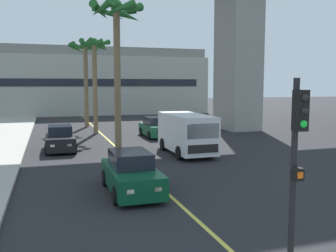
{
  "coord_description": "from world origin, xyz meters",
  "views": [
    {
      "loc": [
        -4.17,
        0.94,
        4.07
      ],
      "look_at": [
        0.0,
        14.0,
        2.57
      ],
      "focal_mm": 40.16,
      "sensor_mm": 36.0,
      "label": 1
    }
  ],
  "objects_px": {
    "car_queue_third": "(155,128)",
    "palm_tree_near_median": "(117,31)",
    "car_queue_front": "(60,139)",
    "traffic_light_median_near": "(296,157)",
    "car_queue_second": "(131,174)",
    "palm_tree_mid_median": "(94,58)",
    "delivery_van": "(186,132)",
    "palm_tree_far_median": "(85,58)"
  },
  "relations": [
    {
      "from": "palm_tree_near_median",
      "to": "palm_tree_far_median",
      "type": "bearing_deg",
      "value": 89.63
    },
    {
      "from": "car_queue_front",
      "to": "delivery_van",
      "type": "relative_size",
      "value": 0.78
    },
    {
      "from": "palm_tree_near_median",
      "to": "traffic_light_median_near",
      "type": "bearing_deg",
      "value": -85.79
    },
    {
      "from": "car_queue_second",
      "to": "palm_tree_near_median",
      "type": "xyz_separation_m",
      "value": [
        0.52,
        5.49,
        6.04
      ]
    },
    {
      "from": "traffic_light_median_near",
      "to": "car_queue_second",
      "type": "bearing_deg",
      "value": 100.89
    },
    {
      "from": "palm_tree_mid_median",
      "to": "car_queue_third",
      "type": "bearing_deg",
      "value": -38.3
    },
    {
      "from": "traffic_light_median_near",
      "to": "palm_tree_mid_median",
      "type": "distance_m",
      "value": 25.97
    },
    {
      "from": "car_queue_second",
      "to": "palm_tree_mid_median",
      "type": "relative_size",
      "value": 0.52
    },
    {
      "from": "car_queue_second",
      "to": "car_queue_third",
      "type": "distance_m",
      "value": 15.42
    },
    {
      "from": "car_queue_second",
      "to": "car_queue_third",
      "type": "height_order",
      "value": "same"
    },
    {
      "from": "car_queue_front",
      "to": "palm_tree_mid_median",
      "type": "height_order",
      "value": "palm_tree_mid_median"
    },
    {
      "from": "delivery_van",
      "to": "traffic_light_median_near",
      "type": "bearing_deg",
      "value": -102.63
    },
    {
      "from": "car_queue_third",
      "to": "palm_tree_far_median",
      "type": "height_order",
      "value": "palm_tree_far_median"
    },
    {
      "from": "palm_tree_far_median",
      "to": "car_queue_front",
      "type": "bearing_deg",
      "value": -102.55
    },
    {
      "from": "delivery_van",
      "to": "palm_tree_far_median",
      "type": "bearing_deg",
      "value": 104.05
    },
    {
      "from": "car_queue_second",
      "to": "traffic_light_median_near",
      "type": "relative_size",
      "value": 0.98
    },
    {
      "from": "palm_tree_mid_median",
      "to": "delivery_van",
      "type": "bearing_deg",
      "value": -70.27
    },
    {
      "from": "car_queue_third",
      "to": "palm_tree_near_median",
      "type": "xyz_separation_m",
      "value": [
        -4.53,
        -9.08,
        6.04
      ]
    },
    {
      "from": "car_queue_front",
      "to": "palm_tree_near_median",
      "type": "height_order",
      "value": "palm_tree_near_median"
    },
    {
      "from": "delivery_van",
      "to": "palm_tree_mid_median",
      "type": "bearing_deg",
      "value": 109.73
    },
    {
      "from": "car_queue_second",
      "to": "palm_tree_far_median",
      "type": "relative_size",
      "value": 0.5
    },
    {
      "from": "car_queue_third",
      "to": "palm_tree_near_median",
      "type": "height_order",
      "value": "palm_tree_near_median"
    },
    {
      "from": "car_queue_front",
      "to": "traffic_light_median_near",
      "type": "distance_m",
      "value": 18.69
    },
    {
      "from": "car_queue_third",
      "to": "delivery_van",
      "type": "distance_m",
      "value": 7.74
    },
    {
      "from": "car_queue_front",
      "to": "car_queue_third",
      "type": "height_order",
      "value": "same"
    },
    {
      "from": "traffic_light_median_near",
      "to": "palm_tree_near_median",
      "type": "relative_size",
      "value": 0.5
    },
    {
      "from": "car_queue_third",
      "to": "delivery_van",
      "type": "relative_size",
      "value": 0.78
    },
    {
      "from": "car_queue_second",
      "to": "traffic_light_median_near",
      "type": "distance_m",
      "value": 8.21
    },
    {
      "from": "car_queue_second",
      "to": "palm_tree_near_median",
      "type": "relative_size",
      "value": 0.49
    },
    {
      "from": "car_queue_second",
      "to": "palm_tree_far_median",
      "type": "xyz_separation_m",
      "value": [
        0.64,
        23.45,
        5.9
      ]
    },
    {
      "from": "car_queue_third",
      "to": "palm_tree_near_median",
      "type": "bearing_deg",
      "value": -116.52
    },
    {
      "from": "car_queue_third",
      "to": "car_queue_front",
      "type": "bearing_deg",
      "value": -150.22
    },
    {
      "from": "car_queue_front",
      "to": "delivery_van",
      "type": "xyz_separation_m",
      "value": [
        7.06,
        -3.52,
        0.57
      ]
    },
    {
      "from": "traffic_light_median_near",
      "to": "palm_tree_mid_median",
      "type": "relative_size",
      "value": 0.53
    },
    {
      "from": "palm_tree_mid_median",
      "to": "palm_tree_far_median",
      "type": "distance_m",
      "value": 5.57
    },
    {
      "from": "car_queue_third",
      "to": "palm_tree_mid_median",
      "type": "height_order",
      "value": "palm_tree_mid_median"
    },
    {
      "from": "palm_tree_mid_median",
      "to": "palm_tree_far_median",
      "type": "xyz_separation_m",
      "value": [
        -0.19,
        5.55,
        0.38
      ]
    },
    {
      "from": "car_queue_third",
      "to": "palm_tree_mid_median",
      "type": "relative_size",
      "value": 0.52
    },
    {
      "from": "car_queue_third",
      "to": "palm_tree_near_median",
      "type": "relative_size",
      "value": 0.49
    },
    {
      "from": "car_queue_third",
      "to": "delivery_van",
      "type": "bearing_deg",
      "value": -91.92
    },
    {
      "from": "palm_tree_mid_median",
      "to": "palm_tree_far_median",
      "type": "bearing_deg",
      "value": 91.97
    },
    {
      "from": "car_queue_front",
      "to": "car_queue_third",
      "type": "bearing_deg",
      "value": 29.78
    }
  ]
}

